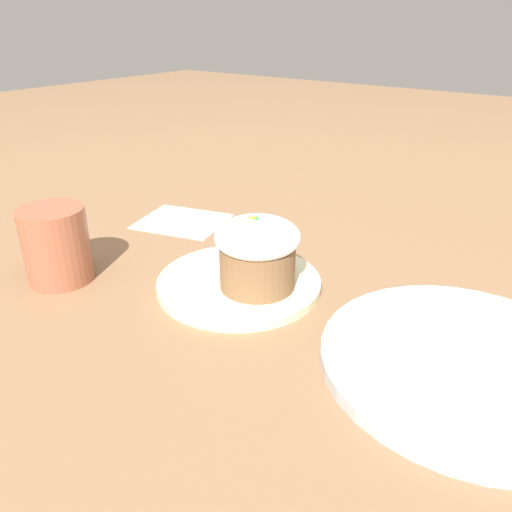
# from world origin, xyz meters

# --- Properties ---
(ground_plane) EXTENTS (4.00, 4.00, 0.00)m
(ground_plane) POSITION_xyz_m (0.00, 0.00, 0.00)
(ground_plane) COLOR #846042
(dessert_plate) EXTENTS (0.21, 0.21, 0.01)m
(dessert_plate) POSITION_xyz_m (0.00, 0.00, 0.01)
(dessert_plate) COLOR beige
(dessert_plate) RESTS_ON ground_plane
(carrot_cake) EXTENTS (0.11, 0.11, 0.09)m
(carrot_cake) POSITION_xyz_m (-0.03, 0.00, 0.06)
(carrot_cake) COLOR brown
(carrot_cake) RESTS_ON dessert_plate
(spoon) EXTENTS (0.13, 0.09, 0.01)m
(spoon) POSITION_xyz_m (-0.00, 0.01, 0.01)
(spoon) COLOR silver
(spoon) RESTS_ON dessert_plate
(coffee_cup) EXTENTS (0.12, 0.08, 0.10)m
(coffee_cup) POSITION_xyz_m (0.21, 0.13, 0.05)
(coffee_cup) COLOR #9E563D
(coffee_cup) RESTS_ON ground_plane
(side_plate) EXTENTS (0.29, 0.29, 0.01)m
(side_plate) POSITION_xyz_m (-0.29, -0.01, 0.01)
(side_plate) COLOR #B2B7BC
(side_plate) RESTS_ON ground_plane
(paper_napkin) EXTENTS (0.17, 0.15, 0.00)m
(paper_napkin) POSITION_xyz_m (0.22, -0.12, 0.00)
(paper_napkin) COLOR white
(paper_napkin) RESTS_ON ground_plane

